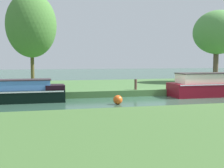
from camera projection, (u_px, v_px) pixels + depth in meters
The scene contains 8 objects.
ground_plane at pixel (172, 100), 16.31m from camera, with size 120.00×120.00×0.00m, color #2F5241.
riverbank_far at pixel (134, 86), 23.06m from camera, with size 72.00×10.00×0.40m, color #436C39.
maroon_barge at pixel (211, 86), 18.20m from camera, with size 5.69×1.88×1.50m.
willow_tree_left at pixel (31, 25), 21.28m from camera, with size 3.75×3.73×6.95m.
willow_tree_centre at pixel (218, 33), 24.33m from camera, with size 4.15×4.30×6.16m.
mooring_post_near at pixel (218, 83), 19.66m from camera, with size 0.12×0.12×0.56m, color #463624.
mooring_post_far at pixel (136, 84), 18.23m from camera, with size 0.17×0.17×0.68m, color brown.
channel_buoy at pixel (118, 100), 14.70m from camera, with size 0.48×0.48×0.48m, color #E55919.
Camera 1 is at (-7.20, -14.88, 2.29)m, focal length 45.42 mm.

